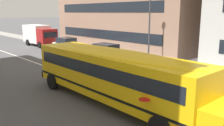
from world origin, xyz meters
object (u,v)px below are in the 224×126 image
at_px(school_bus, 115,72).
at_px(street_lamp, 150,15).
at_px(parked_car_black_near_corner, 107,52).
at_px(box_truck, 39,35).
at_px(parked_car_white_by_entrance, 67,44).

relative_size(school_bus, street_lamp, 1.82).
distance_m(school_bus, parked_car_black_near_corner, 11.10).
bearing_deg(school_bus, parked_car_black_near_corner, 141.62).
height_order(school_bus, box_truck, box_truck).
height_order(box_truck, street_lamp, street_lamp).
bearing_deg(parked_car_white_by_entrance, parked_car_black_near_corner, -2.82).
bearing_deg(box_truck, street_lamp, 4.88).
xyz_separation_m(school_bus, parked_car_black_near_corner, (-8.68, 6.87, -0.80)).
distance_m(parked_car_white_by_entrance, street_lamp, 11.66).
height_order(parked_car_white_by_entrance, street_lamp, street_lamp).
height_order(school_bus, parked_car_white_by_entrance, school_bus).
relative_size(school_bus, box_truck, 2.03).
distance_m(parked_car_white_by_entrance, parked_car_black_near_corner, 7.54).
xyz_separation_m(parked_car_white_by_entrance, street_lamp, (10.98, 1.83, 3.47)).
bearing_deg(street_lamp, box_truck, -173.62).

